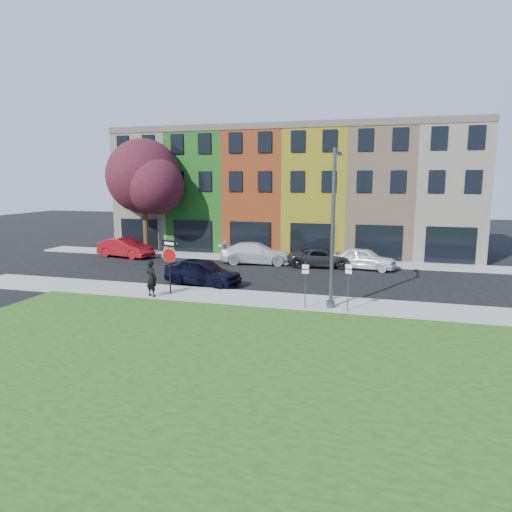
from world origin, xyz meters
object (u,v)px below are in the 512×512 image
(man, at_px, (151,278))
(street_lamp, at_px, (333,228))
(stop_sign, at_px, (169,256))
(sedan_near, at_px, (203,272))

(man, height_order, street_lamp, street_lamp)
(stop_sign, height_order, man, stop_sign)
(man, relative_size, street_lamp, 0.26)
(sedan_near, distance_m, street_lamp, 8.90)
(stop_sign, bearing_deg, sedan_near, 96.38)
(street_lamp, bearing_deg, sedan_near, 159.23)
(street_lamp, bearing_deg, stop_sign, 179.54)
(sedan_near, xyz_separation_m, street_lamp, (7.82, -2.94, 3.07))
(man, distance_m, sedan_near, 3.86)
(stop_sign, xyz_separation_m, street_lamp, (8.48, -0.04, 1.68))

